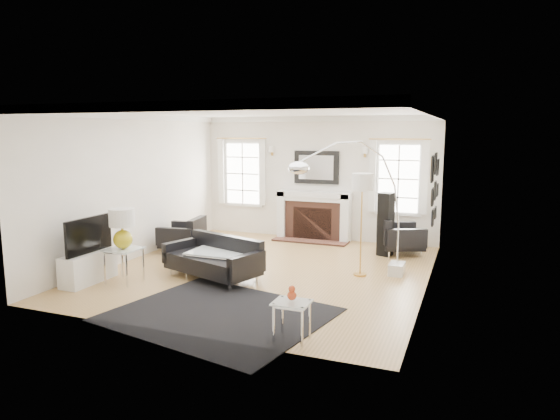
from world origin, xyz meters
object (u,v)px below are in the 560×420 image
at_px(fireplace, 314,216).
at_px(arc_floor_lamp, 351,203).
at_px(sofa, 215,260).
at_px(gourd_lamp, 122,226).
at_px(armchair_left, 185,236).
at_px(coffee_table, 223,251).
at_px(armchair_right, 398,237).

distance_m(fireplace, arc_floor_lamp, 3.25).
relative_size(sofa, gourd_lamp, 2.86).
height_order(armchair_left, arc_floor_lamp, arc_floor_lamp).
bearing_deg(gourd_lamp, sofa, 31.98).
height_order(gourd_lamp, arc_floor_lamp, arc_floor_lamp).
height_order(fireplace, sofa, fireplace).
relative_size(gourd_lamp, arc_floor_lamp, 0.28).
bearing_deg(sofa, coffee_table, 79.46).
xyz_separation_m(armchair_left, armchair_right, (4.14, 1.42, 0.01)).
bearing_deg(armchair_left, armchair_right, 18.91).
bearing_deg(coffee_table, gourd_lamp, -142.47).
bearing_deg(coffee_table, arc_floor_lamp, 12.67).
relative_size(fireplace, coffee_table, 1.72).
xyz_separation_m(fireplace, gourd_lamp, (-1.92, -4.26, 0.40)).
height_order(sofa, coffee_table, sofa).
xyz_separation_m(coffee_table, arc_floor_lamp, (2.12, 0.48, 0.89)).
relative_size(armchair_right, gourd_lamp, 1.73).
bearing_deg(arc_floor_lamp, sofa, -162.33).
xyz_separation_m(fireplace, armchair_right, (2.00, -0.64, -0.20)).
relative_size(sofa, armchair_left, 1.92).
bearing_deg(fireplace, sofa, -100.73).
relative_size(coffee_table, arc_floor_lamp, 0.41).
bearing_deg(armchair_right, fireplace, 162.27).
relative_size(armchair_left, arc_floor_lamp, 0.41).
xyz_separation_m(armchair_left, coffee_table, (1.52, -1.20, 0.08)).
distance_m(sofa, coffee_table, 0.24).
bearing_deg(arc_floor_lamp, gourd_lamp, -156.67).
distance_m(fireplace, gourd_lamp, 4.69).
height_order(fireplace, coffee_table, fireplace).
distance_m(armchair_left, armchair_right, 4.37).
bearing_deg(armchair_left, gourd_lamp, -84.20).
xyz_separation_m(armchair_right, arc_floor_lamp, (-0.50, -2.14, 0.95)).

